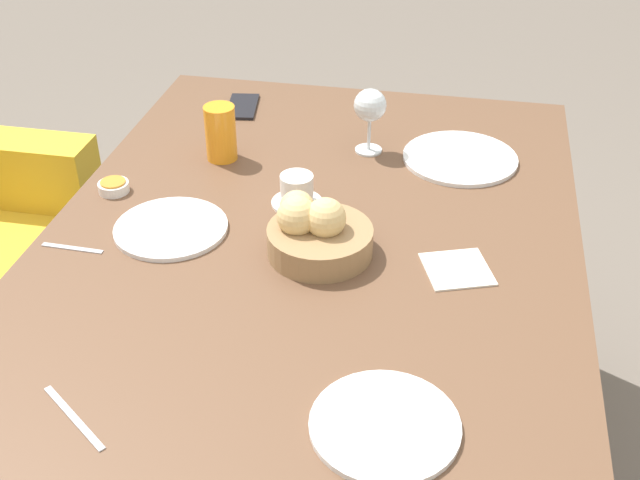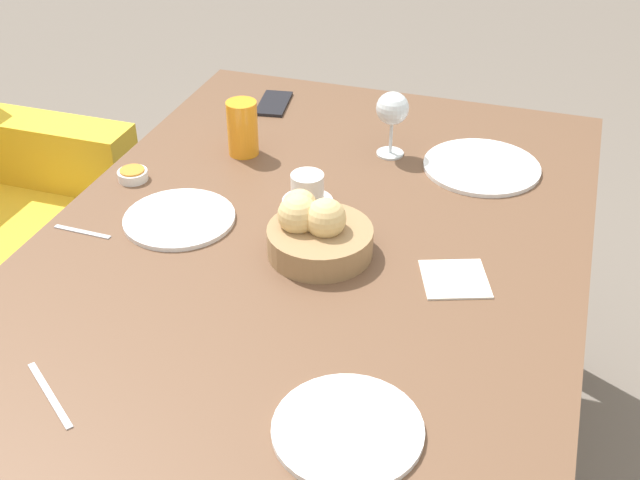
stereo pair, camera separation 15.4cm
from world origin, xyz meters
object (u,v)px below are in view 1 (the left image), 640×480
napkin (457,269)px  cell_phone (242,106)px  plate_near_left (385,425)px  jam_bowl_honey (114,187)px  coffee_cup (297,191)px  spoon_coffee (72,248)px  bread_basket (316,232)px  knife_silver (74,417)px  plate_near_right (460,158)px  juice_glass (221,133)px  plate_far_center (170,229)px  wine_glass (370,108)px

napkin → cell_phone: bearing=43.7°
plate_near_left → cell_phone: bearing=26.2°
jam_bowl_honey → coffee_cup: bearing=-86.2°
jam_bowl_honey → spoon_coffee: 0.22m
spoon_coffee → napkin: 0.75m
bread_basket → knife_silver: size_ratio=1.43×
plate_near_right → jam_bowl_honey: bearing=111.7°
juice_glass → jam_bowl_honey: bearing=136.1°
plate_far_center → napkin: 0.58m
plate_near_right → wine_glass: 0.24m
plate_near_left → plate_far_center: size_ratio=0.98×
plate_near_right → spoon_coffee: plate_near_right is taller
plate_near_left → juice_glass: juice_glass is taller
bread_basket → cell_phone: size_ratio=1.28×
bread_basket → plate_far_center: 0.30m
plate_near_left → juice_glass: size_ratio=1.72×
plate_near_left → coffee_cup: coffee_cup is taller
wine_glass → spoon_coffee: size_ratio=1.22×
coffee_cup → plate_near_right: bearing=-51.2°
plate_near_right → knife_silver: size_ratio=1.86×
plate_near_right → bread_basket: bearing=149.3°
bread_basket → plate_near_left: bread_basket is taller
plate_near_left → knife_silver: size_ratio=1.57×
plate_near_left → cell_phone: 1.16m
plate_near_left → wine_glass: size_ratio=1.44×
wine_glass → bread_basket: bearing=174.7°
jam_bowl_honey → napkin: jam_bowl_honey is taller
plate_near_left → napkin: (0.42, -0.08, -0.00)m
plate_far_center → plate_near_right: bearing=-53.1°
plate_near_left → napkin: size_ratio=1.47×
plate_far_center → coffee_cup: size_ratio=2.10×
coffee_cup → napkin: bearing=-116.8°
plate_near_left → plate_near_right: bearing=-4.4°
bread_basket → napkin: 0.28m
knife_silver → plate_near_left: bearing=-81.2°
wine_glass → napkin: bearing=-152.3°
plate_near_left → jam_bowl_honey: size_ratio=3.38×
wine_glass → knife_silver: 0.99m
coffee_cup → wine_glass: bearing=-23.0°
plate_far_center → wine_glass: size_ratio=1.47×
plate_far_center → spoon_coffee: bearing=120.0°
wine_glass → plate_near_left: bearing=-170.1°
jam_bowl_honey → napkin: (-0.15, -0.75, -0.01)m
plate_far_center → wine_glass: (0.42, -0.34, 0.11)m
knife_silver → juice_glass: bearing=1.5°
juice_glass → coffee_cup: juice_glass is taller
jam_bowl_honey → cell_phone: size_ratio=0.42×
plate_near_right → cell_phone: 0.60m
coffee_cup → spoon_coffee: (-0.25, 0.39, -0.03)m
knife_silver → cell_phone: 1.11m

